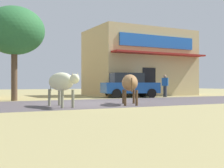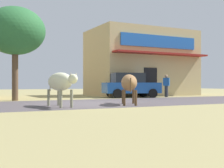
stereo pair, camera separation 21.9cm
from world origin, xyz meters
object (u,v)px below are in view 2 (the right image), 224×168
(parked_hatchback_car, at_px, (130,85))
(cow_far_dark, at_px, (129,83))
(cow_near_brown, at_px, (60,82))
(pedestrian_by_shop, at_px, (166,84))
(roadside_tree, at_px, (15,31))

(parked_hatchback_car, relative_size, cow_far_dark, 1.57)
(cow_near_brown, bearing_deg, parked_hatchback_car, 42.05)
(pedestrian_by_shop, bearing_deg, parked_hatchback_car, 169.22)
(parked_hatchback_car, bearing_deg, pedestrian_by_shop, -10.78)
(pedestrian_by_shop, bearing_deg, roadside_tree, -179.69)
(parked_hatchback_car, bearing_deg, cow_far_dark, -120.36)
(parked_hatchback_car, xyz_separation_m, pedestrian_by_shop, (2.64, -0.50, 0.07))
(cow_near_brown, relative_size, cow_far_dark, 1.06)
(parked_hatchback_car, height_order, cow_far_dark, parked_hatchback_car)
(roadside_tree, relative_size, pedestrian_by_shop, 3.28)
(roadside_tree, bearing_deg, cow_far_dark, -53.81)
(cow_near_brown, xyz_separation_m, pedestrian_by_shop, (9.27, 5.47, -0.08))
(cow_far_dark, bearing_deg, roadside_tree, 126.19)
(cow_near_brown, bearing_deg, cow_far_dark, -0.94)
(roadside_tree, xyz_separation_m, cow_near_brown, (0.91, -5.42, -2.79))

